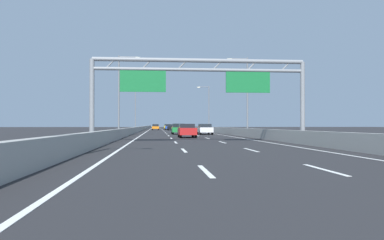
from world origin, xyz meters
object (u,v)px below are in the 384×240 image
(red_car, at_px, (187,130))
(white_car, at_px, (205,129))
(streetlamp_right_mid, at_px, (245,91))
(black_car, at_px, (171,127))
(yellow_car, at_px, (167,127))
(streetlamp_left_far, at_px, (137,105))
(green_car, at_px, (178,129))
(streetlamp_right_far, at_px, (208,106))
(blue_car, at_px, (169,127))
(orange_car, at_px, (156,127))
(streetlamp_left_mid, at_px, (121,90))
(sign_gantry, at_px, (199,79))

(red_car, relative_size, white_car, 0.89)
(red_car, bearing_deg, streetlamp_right_mid, 36.13)
(black_car, relative_size, yellow_car, 1.02)
(streetlamp_right_mid, relative_size, red_car, 2.27)
(black_car, bearing_deg, white_car, -85.62)
(streetlamp_left_far, height_order, green_car, streetlamp_left_far)
(streetlamp_right_far, height_order, blue_car, streetlamp_right_far)
(streetlamp_left_far, relative_size, streetlamp_right_far, 1.00)
(yellow_car, bearing_deg, orange_car, -102.33)
(streetlamp_right_far, bearing_deg, yellow_car, 103.01)
(streetlamp_left_mid, distance_m, streetlamp_left_far, 34.55)
(streetlamp_right_far, xyz_separation_m, blue_car, (-7.61, 21.88, -4.67))
(green_car, xyz_separation_m, yellow_car, (0.04, 58.94, 0.01))
(red_car, bearing_deg, green_car, 90.56)
(streetlamp_right_mid, height_order, streetlamp_right_far, same)
(orange_car, xyz_separation_m, red_car, (3.50, -57.70, 0.01))
(streetlamp_left_far, relative_size, yellow_car, 2.07)
(sign_gantry, relative_size, streetlamp_left_far, 1.72)
(black_car, height_order, orange_car, orange_car)
(sign_gantry, distance_m, white_car, 24.78)
(streetlamp_left_mid, bearing_deg, blue_car, 82.61)
(streetlamp_right_far, bearing_deg, red_car, -100.68)
(streetlamp_left_far, bearing_deg, orange_car, 77.61)
(streetlamp_left_mid, relative_size, streetlamp_left_far, 1.00)
(black_car, bearing_deg, orange_car, 136.69)
(yellow_car, height_order, white_car, yellow_car)
(red_car, height_order, white_car, white_car)
(green_car, bearing_deg, streetlamp_left_mid, -129.48)
(sign_gantry, height_order, white_car, sign_gantry)
(streetlamp_left_far, bearing_deg, blue_car, 71.51)
(white_car, bearing_deg, black_car, 94.38)
(orange_car, height_order, blue_car, orange_car)
(red_car, distance_m, yellow_car, 73.24)
(streetlamp_left_far, height_order, orange_car, streetlamp_left_far)
(streetlamp_left_far, bearing_deg, black_car, 61.29)
(streetlamp_right_far, relative_size, orange_car, 2.30)
(streetlamp_left_mid, distance_m, black_car, 49.41)
(orange_car, relative_size, blue_car, 0.95)
(red_car, bearing_deg, blue_car, 90.05)
(black_car, bearing_deg, yellow_car, 91.26)
(sign_gantry, relative_size, yellow_car, 3.55)
(black_car, height_order, blue_car, black_car)
(streetlamp_right_far, xyz_separation_m, orange_car, (-11.06, 17.64, -4.65))
(green_car, distance_m, black_car, 39.81)
(green_car, bearing_deg, streetlamp_left_far, 105.68)
(sign_gantry, bearing_deg, streetlamp_right_mid, 66.00)
(orange_car, bearing_deg, streetlamp_left_far, -102.39)
(red_car, bearing_deg, yellow_car, 90.08)
(yellow_car, bearing_deg, streetlamp_right_mid, -83.54)
(streetlamp_left_mid, distance_m, red_car, 10.31)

